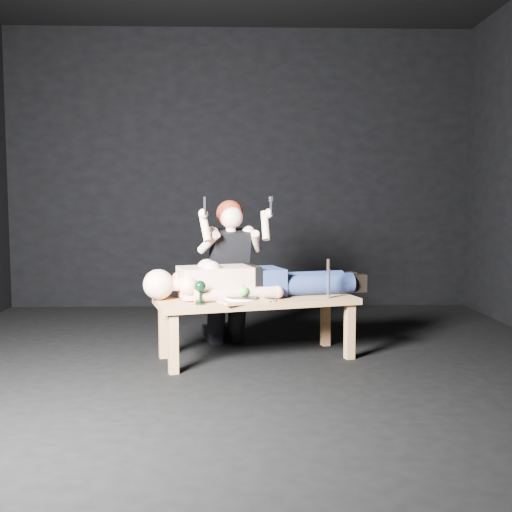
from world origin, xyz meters
name	(u,v)px	position (x,y,z in m)	size (l,w,h in m)	color
ground	(241,367)	(0.00, 0.00, 0.00)	(5.00, 5.00, 0.00)	black
back_wall	(240,169)	(0.00, 2.50, 1.50)	(5.00, 5.00, 0.00)	black
table	(256,328)	(0.11, 0.25, 0.23)	(1.44, 0.54, 0.45)	#A8744E
lying_man	(258,277)	(0.13, 0.35, 0.59)	(1.51, 0.46, 0.28)	#D7A989
kneeling_woman	(227,270)	(-0.11, 0.72, 0.60)	(0.63, 0.71, 1.19)	black
serving_tray	(241,300)	(0.00, 0.06, 0.46)	(0.33, 0.24, 0.02)	tan
plate	(241,298)	(0.00, 0.06, 0.48)	(0.22, 0.22, 0.02)	white
apple	(244,291)	(0.02, 0.07, 0.52)	(0.07, 0.07, 0.07)	#3C9025
goblet	(200,292)	(-0.28, -0.03, 0.53)	(0.08, 0.08, 0.16)	black
fork_flat	(218,304)	(-0.16, -0.02, 0.45)	(0.01, 0.15, 0.01)	#B2B2B7
knife_flat	(275,300)	(0.24, 0.11, 0.45)	(0.01, 0.15, 0.01)	#B2B2B7
spoon_flat	(263,299)	(0.16, 0.14, 0.45)	(0.01, 0.15, 0.01)	#B2B2B7
carving_knife	(328,279)	(0.63, 0.21, 0.59)	(0.04, 0.04, 0.28)	#B2B2B7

